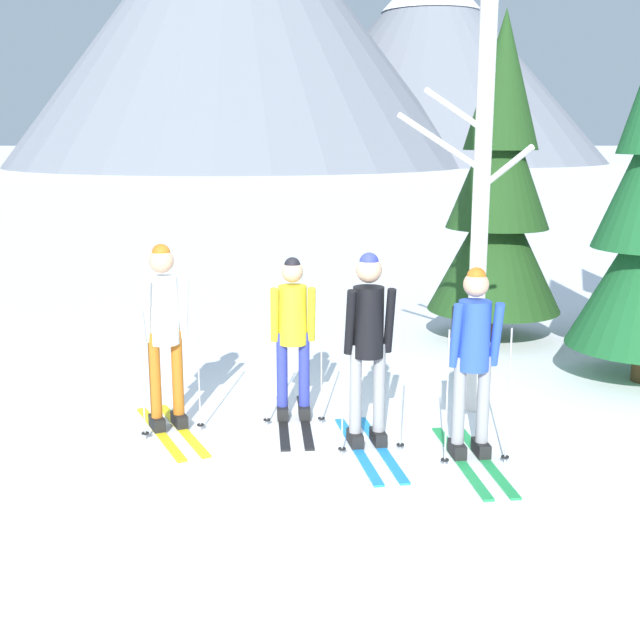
{
  "coord_description": "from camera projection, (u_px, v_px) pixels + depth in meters",
  "views": [
    {
      "loc": [
        0.05,
        -7.51,
        2.81
      ],
      "look_at": [
        0.1,
        0.25,
        1.05
      ],
      "focal_mm": 46.06,
      "sensor_mm": 36.0,
      "label": 1
    }
  ],
  "objects": [
    {
      "name": "ground_plane",
      "position": [
        309.0,
        431.0,
        7.95
      ],
      "size": [
        400.0,
        400.0,
        0.0
      ],
      "primitive_type": "plane",
      "color": "white"
    },
    {
      "name": "skier_in_white",
      "position": [
        164.0,
        325.0,
        7.79
      ],
      "size": [
        0.94,
        1.54,
        1.82
      ],
      "color": "yellow",
      "rests_on": "ground"
    },
    {
      "name": "skier_in_yellow",
      "position": [
        293.0,
        333.0,
        8.09
      ],
      "size": [
        0.61,
        1.58,
        1.65
      ],
      "color": "black",
      "rests_on": "ground"
    },
    {
      "name": "skier_in_black",
      "position": [
        368.0,
        341.0,
        7.35
      ],
      "size": [
        0.61,
        1.65,
        1.8
      ],
      "color": "#1E84D1",
      "rests_on": "ground"
    },
    {
      "name": "skier_in_blue",
      "position": [
        473.0,
        352.0,
        7.11
      ],
      "size": [
        0.61,
        1.65,
        1.71
      ],
      "color": "green",
      "rests_on": "ground"
    },
    {
      "name": "pine_tree_far",
      "position": [
        498.0,
        194.0,
        11.08
      ],
      "size": [
        1.83,
        1.83,
        4.41
      ],
      "color": "#51381E",
      "rests_on": "ground"
    },
    {
      "name": "birch_tree_tall",
      "position": [
        481.0,
        171.0,
        8.02
      ],
      "size": [
        1.21,
        0.9,
        4.89
      ],
      "color": "silver",
      "rests_on": "ground"
    },
    {
      "name": "mountain_ridge_distant",
      "position": [
        311.0,
        29.0,
        76.9
      ],
      "size": [
        57.83,
        48.58,
        26.67
      ],
      "color": "slate",
      "rests_on": "ground"
    }
  ]
}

